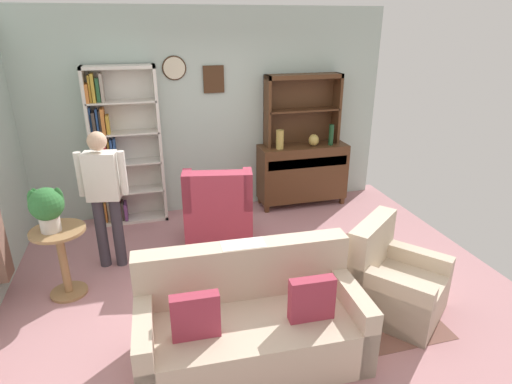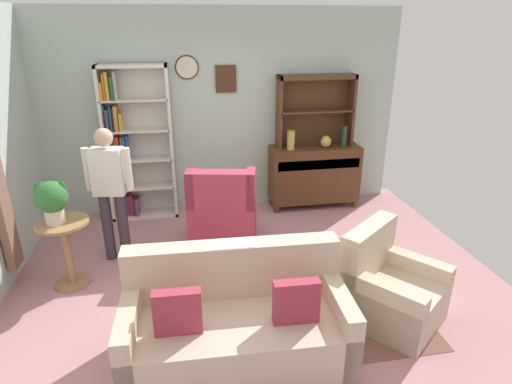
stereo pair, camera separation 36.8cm
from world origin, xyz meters
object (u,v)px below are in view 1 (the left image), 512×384
Objects in this scene: wingback_chair at (219,219)px; plant_stand at (62,255)px; sideboard at (302,172)px; vase_tall at (280,139)px; bookshelf at (120,150)px; couch_floral at (250,323)px; sideboard_hutch at (302,100)px; potted_plant_large at (47,206)px; person_reading at (104,191)px; armchair_floral at (393,284)px; bottle_wine at (331,135)px; vase_round at (314,140)px.

plant_stand is (-1.68, -0.54, 0.07)m from wingback_chair.
vase_tall is (-0.39, -0.08, 0.54)m from sideboard.
bookshelf is 1.84m from plant_stand.
sideboard is 3.51m from plant_stand.
bookshelf is 3.22m from couch_floral.
wingback_chair is at bearing -144.75° from sideboard.
sideboard_hutch is 4.11× the size of vase_tall.
potted_plant_large is (-1.73, -0.55, 0.61)m from wingback_chair.
couch_floral is 2.20m from potted_plant_large.
person_reading is at bearing -157.90° from sideboard.
person_reading is (-2.71, -1.10, 0.40)m from sideboard.
person_reading is (-2.62, 1.57, 0.62)m from armchair_floral.
sideboard_hutch reaches higher than plant_stand.
sideboard reaches higher than armchair_floral.
bottle_wine is at bearing 22.74° from plant_stand.
bookshelf is 3.76m from armchair_floral.
couch_floral is 2.49× the size of plant_stand.
vase_tall is at bearing 96.53° from armchair_floral.
bookshelf reaches higher than sideboard.
bookshelf reaches higher than bottle_wine.
bookshelf is 2.61m from sideboard_hutch.
vase_tall is 0.17× the size of person_reading.
vase_round reaches higher than sideboard.
potted_plant_large is at bearing -110.85° from bookshelf.
bookshelf is 2.86× the size of plant_stand.
bookshelf is 1.69m from wingback_chair.
sideboard is 1.77× the size of plant_stand.
armchair_floral is 2.13m from wingback_chair.
bookshelf reaches higher than couch_floral.
person_reading is at bearing 45.38° from potted_plant_large.
plant_stand is 0.47× the size of person_reading.
sideboard_hutch is 2.51× the size of potted_plant_large.
bookshelf is 2.61m from sideboard.
bookshelf is at bearing 108.52° from couch_floral.
wingback_chair is 1.76m from plant_stand.
couch_floral is 1.70× the size of armchair_floral.
person_reading reaches higher than bottle_wine.
armchair_floral is (0.30, -2.59, -0.76)m from vase_tall.
vase_tall reaches higher than armchair_floral.
bottle_wine is at bearing -26.96° from sideboard_hutch.
vase_round is (2.68, -0.15, -0.02)m from bookshelf.
potted_plant_large is (-1.63, 1.31, 0.68)m from couch_floral.
sideboard is 3.59m from potted_plant_large.
bookshelf is at bearing 178.11° from sideboard.
armchair_floral is at bearing -19.32° from potted_plant_large.
vase_round is 3.65m from potted_plant_large.
vase_tall is 3.13m from couch_floral.
sideboard_hutch reaches higher than wingback_chair.
couch_floral is 1.87m from wingback_chair.
bookshelf is 2.17m from vase_tall.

